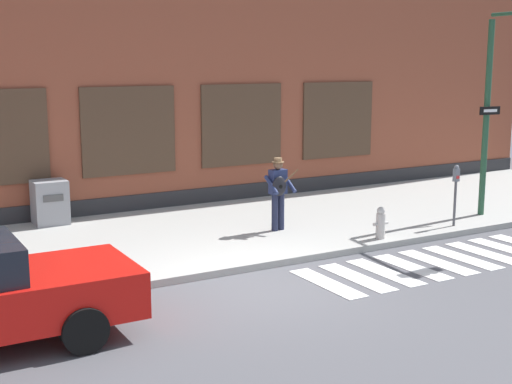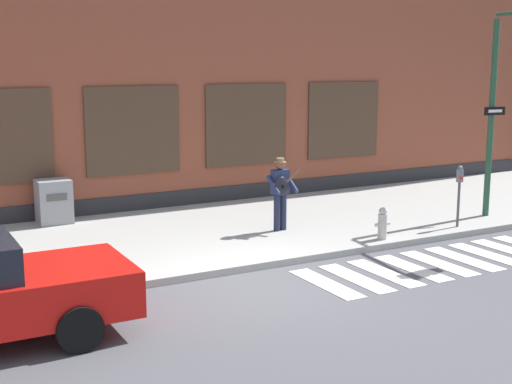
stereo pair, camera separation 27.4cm
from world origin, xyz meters
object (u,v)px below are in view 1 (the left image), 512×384
busker (278,189)px  parking_meter (456,186)px  utility_box (50,202)px  fire_hydrant (381,223)px

busker → parking_meter: size_ratio=1.16×
parking_meter → utility_box: 9.48m
busker → utility_box: bearing=143.2°
utility_box → fire_hydrant: (5.85, -4.96, -0.18)m
utility_box → fire_hydrant: bearing=-40.3°
utility_box → busker: bearing=-36.8°
parking_meter → utility_box: size_ratio=1.38×
parking_meter → utility_box: (-8.12, 4.88, -0.42)m
busker → parking_meter: 4.15m
parking_meter → fire_hydrant: 2.35m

